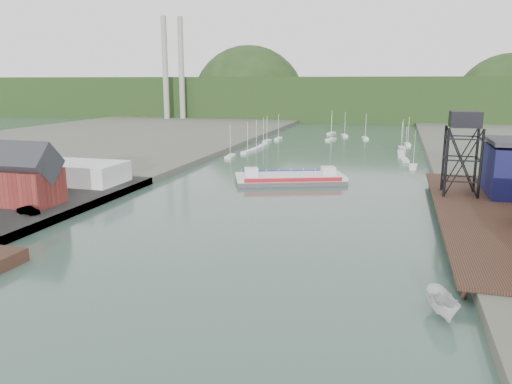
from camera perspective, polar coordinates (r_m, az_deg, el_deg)
The scene contains 12 objects.
ground at distance 54.90m, azimuth -10.74°, elevation -13.24°, with size 600.00×600.00×0.00m, color #314D42.
west_land at distance 170.61m, azimuth -26.75°, elevation 3.26°, with size 120.00×400.00×3.20m, color #4C5142.
east_pier at distance 92.68m, azimuth 24.16°, elevation -2.15°, with size 14.00×70.00×2.45m.
harbor_building at distance 99.90m, azimuth -24.98°, elevation 1.24°, with size 12.20×8.20×8.90m.
white_shed at distance 116.98m, azimuth -19.31°, elevation 2.10°, with size 18.00×12.00×4.50m, color silver.
lift_tower at distance 102.99m, azimuth 22.76°, elevation 7.13°, with size 6.50×6.50×16.00m.
marina_sailboats at distance 185.30m, azimuth 8.69°, elevation 5.21°, with size 57.71×92.65×0.90m.
smokestacks at distance 305.05m, azimuth -9.42°, elevation 13.61°, with size 11.20×8.20×60.00m.
distant_hills at distance 346.59m, azimuth 11.56°, elevation 10.14°, with size 500.00×120.00×80.00m.
chain_ferry at distance 118.92m, azimuth 3.91°, elevation 1.58°, with size 27.61×18.72×3.69m.
motorboat at distance 55.81m, azimuth 20.57°, elevation -11.96°, with size 2.50×6.64×2.56m, color silver.
car_west_b at distance 92.71m, azimuth -24.57°, elevation -1.94°, with size 1.43×4.10×1.35m, color #999999.
Camera 1 is at (22.81, -43.95, 23.72)m, focal length 35.00 mm.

